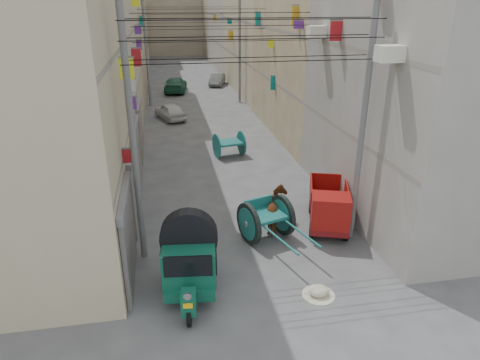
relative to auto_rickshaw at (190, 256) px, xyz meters
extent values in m
cube|color=gray|center=(-1.90, 4.09, 2.05)|extent=(0.25, 9.80, 0.18)
cube|color=gray|center=(-1.90, 4.09, 5.05)|extent=(0.25, 9.80, 0.18)
cube|color=#AC9F93|center=(-5.78, 15.09, 4.85)|extent=(8.00, 12.00, 12.00)
cube|color=gray|center=(-1.90, 15.09, 2.05)|extent=(0.25, 11.76, 0.18)
cube|color=gray|center=(-1.90, 15.09, 5.05)|extent=(0.25, 11.76, 0.18)
cube|color=#B1A28C|center=(-5.78, 28.09, 5.85)|extent=(8.00, 14.00, 14.00)
cube|color=gray|center=(-1.90, 28.09, 2.05)|extent=(0.25, 13.72, 0.18)
cube|color=gray|center=(-1.90, 28.09, 5.05)|extent=(0.25, 13.72, 0.18)
cube|color=#99948F|center=(-5.78, 42.09, 4.75)|extent=(8.00, 14.00, 11.80)
cube|color=gray|center=(-1.90, 42.09, 2.05)|extent=(0.25, 13.72, 0.18)
cube|color=gray|center=(-1.90, 42.09, 5.05)|extent=(0.25, 13.72, 0.18)
cube|color=tan|center=(-5.78, 55.09, 5.60)|extent=(8.00, 12.00, 13.50)
cube|color=gray|center=(-1.90, 55.09, 2.05)|extent=(0.25, 11.76, 0.18)
cube|color=gray|center=(-1.90, 55.09, 5.05)|extent=(0.25, 11.76, 0.18)
cube|color=#99948F|center=(10.22, 4.09, 5.35)|extent=(8.00, 10.00, 13.00)
cube|color=gray|center=(6.34, 4.09, 2.05)|extent=(0.25, 9.80, 0.18)
cube|color=gray|center=(6.34, 4.09, 5.05)|extent=(0.25, 9.80, 0.18)
cube|color=tan|center=(10.22, 15.09, 4.85)|extent=(8.00, 12.00, 12.00)
cube|color=gray|center=(6.34, 15.09, 2.05)|extent=(0.25, 11.76, 0.18)
cube|color=gray|center=(6.34, 15.09, 5.05)|extent=(0.25, 11.76, 0.18)
cube|color=tan|center=(10.22, 28.09, 5.85)|extent=(8.00, 14.00, 14.00)
cube|color=gray|center=(6.34, 28.09, 2.05)|extent=(0.25, 13.72, 0.18)
cube|color=gray|center=(6.34, 28.09, 5.05)|extent=(0.25, 13.72, 0.18)
cube|color=#AC9F93|center=(10.22, 42.09, 4.75)|extent=(8.00, 14.00, 11.80)
cube|color=gray|center=(6.34, 42.09, 2.05)|extent=(0.25, 13.72, 0.18)
cube|color=gray|center=(6.34, 42.09, 5.05)|extent=(0.25, 13.72, 0.18)
cube|color=#B1A28C|center=(10.22, 55.09, 5.60)|extent=(8.00, 12.00, 13.50)
cube|color=gray|center=(6.34, 55.09, 2.05)|extent=(0.25, 11.76, 0.18)
cube|color=gray|center=(6.34, 55.09, 5.05)|extent=(0.25, 11.76, 0.18)
cube|color=#B1A28C|center=(2.22, 62.09, 5.35)|extent=(22.00, 10.00, 13.00)
cube|color=#525257|center=(-1.70, 0.89, 0.15)|extent=(0.12, 3.00, 2.60)
cube|color=slate|center=(-1.68, 0.89, 1.60)|extent=(0.18, 3.20, 0.25)
cube|color=#525257|center=(-1.70, 4.59, 0.15)|extent=(0.12, 3.00, 2.60)
cube|color=slate|center=(-1.68, 4.59, 1.60)|extent=(0.18, 3.20, 0.25)
cube|color=#525257|center=(-1.70, 8.29, 0.15)|extent=(0.12, 3.00, 2.60)
cube|color=slate|center=(-1.68, 8.29, 1.60)|extent=(0.18, 3.20, 0.25)
cube|color=#525257|center=(-1.70, 12.09, 0.15)|extent=(0.12, 3.00, 2.60)
cube|color=slate|center=(-1.68, 12.09, 1.60)|extent=(0.18, 3.20, 0.25)
cube|color=#0B797A|center=(6.03, 30.37, 4.83)|extent=(0.38, 0.08, 0.41)
cube|color=#18873C|center=(-1.65, 37.70, 2.47)|extent=(0.27, 0.08, 0.71)
cube|color=#A9161D|center=(-1.56, 2.52, 2.20)|extent=(0.44, 0.08, 0.42)
cube|color=#A9161D|center=(-1.56, 11.89, 4.02)|extent=(0.45, 0.08, 0.84)
cube|color=gold|center=(6.01, 40.97, 4.76)|extent=(0.41, 0.08, 0.59)
cube|color=#60268E|center=(-1.59, 5.86, 3.09)|extent=(0.38, 0.08, 0.44)
cube|color=gold|center=(6.00, 29.63, 3.70)|extent=(0.43, 0.08, 0.72)
cube|color=silver|center=(6.07, 35.71, 5.09)|extent=(0.28, 0.08, 0.44)
cube|color=#60268E|center=(-1.63, 34.17, 2.51)|extent=(0.31, 0.08, 0.44)
cube|color=yellow|center=(6.04, 15.12, 4.26)|extent=(0.35, 0.08, 0.45)
cube|color=#0B797A|center=(6.05, 18.74, 5.49)|extent=(0.34, 0.08, 0.79)
cube|color=silver|center=(-1.65, 8.12, 3.34)|extent=(0.28, 0.08, 0.52)
cube|color=#0B797A|center=(-1.65, 25.71, 5.11)|extent=(0.28, 0.08, 0.74)
cube|color=#0B797A|center=(6.09, 14.61, 2.07)|extent=(0.26, 0.08, 0.80)
cube|color=#60268E|center=(6.05, 5.46, 5.54)|extent=(0.34, 0.08, 0.55)
cube|color=yellow|center=(-1.55, 4.65, 4.52)|extent=(0.47, 0.08, 0.67)
cube|color=#60268E|center=(-1.58, 17.25, 4.98)|extent=(0.40, 0.08, 0.47)
cube|color=#60268E|center=(-1.62, 17.76, 4.09)|extent=(0.32, 0.08, 0.55)
cube|color=#60268E|center=(5.98, 9.84, 5.57)|extent=(0.47, 0.08, 0.35)
cube|color=gold|center=(6.06, 10.67, 5.92)|extent=(0.32, 0.08, 0.89)
cube|color=#A9161D|center=(6.00, 5.38, 5.57)|extent=(0.44, 0.08, 0.69)
cube|color=#0B797A|center=(-1.84, 2.09, 1.85)|extent=(0.10, 3.20, 0.80)
cube|color=#18873C|center=(-1.84, 11.09, 1.85)|extent=(0.10, 3.20, 0.80)
cube|color=#0B797A|center=(-1.84, 23.09, 1.85)|extent=(0.10, 3.20, 0.80)
cube|color=#60268E|center=(-1.84, 35.09, 1.85)|extent=(0.10, 3.20, 0.80)
cube|color=yellow|center=(6.28, 2.09, 1.85)|extent=(0.10, 3.20, 0.80)
cube|color=#1D83CC|center=(6.28, 11.09, 1.85)|extent=(0.10, 3.20, 0.80)
cube|color=gold|center=(6.28, 23.09, 1.85)|extent=(0.10, 3.20, 0.80)
cube|color=yellow|center=(6.28, 35.09, 1.85)|extent=(0.10, 3.20, 0.80)
cube|color=silver|center=(5.87, 1.09, 5.25)|extent=(0.70, 0.55, 0.45)
cube|color=silver|center=(5.87, 7.09, 5.45)|extent=(0.70, 0.55, 0.45)
cylinder|color=slate|center=(-1.38, 2.09, 2.85)|extent=(0.20, 0.20, 8.00)
cylinder|color=slate|center=(5.82, 2.09, 2.85)|extent=(0.20, 0.20, 8.00)
cylinder|color=slate|center=(-1.38, 24.09, 2.85)|extent=(0.20, 0.20, 8.00)
cylinder|color=slate|center=(5.82, 24.09, 2.85)|extent=(0.20, 0.20, 8.00)
cylinder|color=black|center=(2.22, 1.59, 5.05)|extent=(7.40, 0.02, 0.02)
cylinder|color=black|center=(2.22, 1.59, 5.65)|extent=(7.40, 0.02, 0.02)
cylinder|color=black|center=(2.22, 1.59, 6.15)|extent=(7.40, 0.02, 0.02)
cylinder|color=black|center=(2.22, 2.59, 5.05)|extent=(7.40, 0.02, 0.02)
cylinder|color=black|center=(2.22, 2.59, 5.65)|extent=(7.40, 0.02, 0.02)
cylinder|color=black|center=(2.22, 2.59, 6.15)|extent=(7.40, 0.02, 0.02)
cylinder|color=black|center=(2.22, 8.09, 5.05)|extent=(7.40, 0.02, 0.02)
cylinder|color=black|center=(2.22, 8.09, 5.65)|extent=(7.40, 0.02, 0.02)
cylinder|color=black|center=(2.22, 8.09, 6.15)|extent=(7.40, 0.02, 0.02)
cylinder|color=black|center=(2.22, 16.09, 5.05)|extent=(7.40, 0.02, 0.02)
cylinder|color=black|center=(2.22, 16.09, 5.65)|extent=(7.40, 0.02, 0.02)
cylinder|color=black|center=(2.22, 16.09, 6.15)|extent=(7.40, 0.02, 0.02)
cylinder|color=black|center=(2.22, 24.09, 5.05)|extent=(7.40, 0.02, 0.02)
cylinder|color=black|center=(2.22, 24.09, 5.65)|extent=(7.40, 0.02, 0.02)
cylinder|color=black|center=(2.22, 24.09, 6.15)|extent=(7.40, 0.02, 0.02)
cylinder|color=black|center=(-0.16, -1.41, -0.85)|extent=(0.20, 0.63, 0.62)
cylinder|color=black|center=(-0.52, 0.74, -0.85)|extent=(0.20, 0.63, 0.62)
cylinder|color=black|center=(0.68, 0.60, -0.85)|extent=(0.20, 0.63, 0.62)
cube|color=#0D4D39|center=(0.00, 0.01, -0.63)|extent=(1.60, 2.23, 0.31)
cube|color=#0D4D39|center=(-0.15, -1.35, -0.49)|extent=(0.44, 0.54, 0.61)
cylinder|color=silver|center=(-0.18, -1.61, -0.11)|extent=(0.20, 0.08, 0.20)
cube|color=yellow|center=(-0.19, -1.63, -0.38)|extent=(0.24, 0.06, 0.13)
cube|color=#0D4D39|center=(0.01, 0.07, 0.00)|extent=(1.63, 2.02, 1.05)
cube|color=black|center=(-0.10, -0.88, 0.28)|extent=(1.26, 0.21, 0.61)
cube|color=black|center=(-0.71, 0.15, 0.11)|extent=(0.19, 1.32, 0.72)
cube|color=black|center=(0.73, -0.02, 0.11)|extent=(0.19, 1.32, 0.72)
cube|color=silver|center=(-0.10, -0.92, -0.55)|extent=(1.37, 0.21, 0.07)
cylinder|color=black|center=(2.15, 2.31, -0.42)|extent=(0.61, 1.45, 1.47)
cylinder|color=#145955|center=(2.15, 2.31, -0.42)|extent=(0.53, 1.15, 1.15)
cylinder|color=slate|center=(2.15, 2.31, -0.42)|extent=(0.28, 0.25, 0.19)
cylinder|color=black|center=(3.45, 2.74, -0.42)|extent=(0.61, 1.45, 1.47)
cylinder|color=#145955|center=(3.45, 2.74, -0.42)|extent=(0.53, 1.15, 1.15)
cylinder|color=slate|center=(3.45, 2.74, -0.42)|extent=(0.28, 0.25, 0.19)
cylinder|color=slate|center=(2.80, 2.52, -0.42)|extent=(1.38, 0.52, 0.08)
cube|color=#145955|center=(2.80, 2.52, -0.23)|extent=(1.41, 1.44, 0.11)
cube|color=#145955|center=(2.64, 3.02, 0.00)|extent=(1.08, 0.42, 0.37)
cylinder|color=#145955|center=(2.81, 1.14, -0.31)|extent=(0.82, 2.32, 0.07)
cylinder|color=#145955|center=(3.61, 1.40, -0.31)|extent=(0.82, 2.32, 0.07)
cylinder|color=black|center=(4.41, 2.24, -0.86)|extent=(0.34, 0.61, 0.59)
cylinder|color=black|center=(5.04, 4.10, -0.86)|extent=(0.34, 0.61, 0.59)
cylinder|color=black|center=(5.52, 1.87, -0.86)|extent=(0.34, 0.61, 0.59)
cylinder|color=black|center=(6.14, 3.73, -0.86)|extent=(0.34, 0.61, 0.59)
cube|color=#610D0F|center=(5.28, 2.99, -0.66)|extent=(2.17, 3.21, 0.31)
cube|color=maroon|center=(4.95, 2.01, -0.04)|extent=(1.53, 1.30, 1.12)
cube|color=black|center=(4.82, 1.61, 0.05)|extent=(1.12, 0.42, 0.49)
cube|color=#610D0F|center=(5.43, 3.45, -0.42)|extent=(1.90, 2.29, 0.11)
cube|color=maroon|center=(4.81, 3.66, -0.04)|extent=(0.68, 1.88, 0.76)
cube|color=maroon|center=(6.05, 3.24, -0.04)|extent=(0.68, 1.88, 0.76)
cube|color=maroon|center=(5.74, 4.37, -0.04)|extent=(1.29, 0.48, 0.76)
cylinder|color=#145955|center=(2.20, 11.12, -0.50)|extent=(0.31, 1.30, 1.31)
cylinder|color=#145955|center=(3.59, 11.38, -0.50)|extent=(0.31, 1.30, 1.31)
cube|color=#145955|center=(2.90, 11.25, -0.38)|extent=(1.44, 1.32, 0.10)
cylinder|color=slate|center=(2.90, 11.25, -0.50)|extent=(1.45, 0.35, 0.08)
ellipsoid|color=beige|center=(3.55, -0.88, -1.01)|extent=(0.59, 0.47, 0.29)
imported|color=#5E3216|center=(3.36, 3.09, -0.42)|extent=(1.20, 1.89, 1.47)
imported|color=silver|center=(0.02, 19.61, -0.58)|extent=(2.40, 3.64, 1.15)
imported|color=#585D5A|center=(5.02, 32.06, -0.59)|extent=(2.12, 3.63, 1.13)
imported|color=#1E5740|center=(0.83, 29.41, -0.50)|extent=(2.39, 4.69, 1.30)
camera|label=1|loc=(-0.45, -10.27, 6.62)|focal=32.00mm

